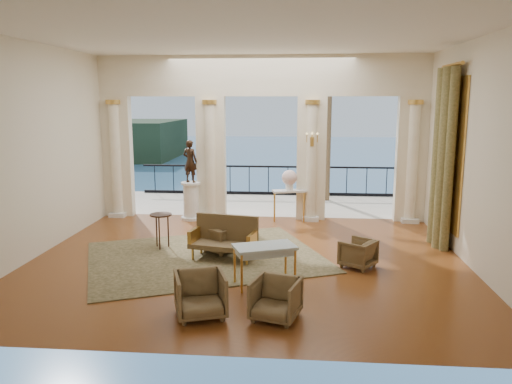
# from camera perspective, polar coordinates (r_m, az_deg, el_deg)

# --- Properties ---
(floor) EXTENTS (9.00, 9.00, 0.00)m
(floor) POSITION_cam_1_polar(r_m,az_deg,el_deg) (10.54, -1.06, -7.78)
(floor) COLOR #442210
(floor) RESTS_ON ground
(room_walls) EXTENTS (9.00, 9.00, 9.00)m
(room_walls) POSITION_cam_1_polar(r_m,az_deg,el_deg) (8.91, -1.88, 7.75)
(room_walls) COLOR #EDE3C7
(room_walls) RESTS_ON ground
(arcade) EXTENTS (9.00, 0.56, 4.50)m
(arcade) POSITION_cam_1_polar(r_m,az_deg,el_deg) (13.83, 0.56, 7.49)
(arcade) COLOR beige
(arcade) RESTS_ON ground
(terrace) EXTENTS (10.00, 3.60, 0.10)m
(terrace) POSITION_cam_1_polar(r_m,az_deg,el_deg) (16.14, 1.08, -1.52)
(terrace) COLOR #BEAF9D
(terrace) RESTS_ON ground
(balustrade) EXTENTS (9.00, 0.06, 1.03)m
(balustrade) POSITION_cam_1_polar(r_m,az_deg,el_deg) (17.62, 1.43, 1.02)
(balustrade) COLOR black
(balustrade) RESTS_ON terrace
(palm_tree) EXTENTS (2.00, 2.00, 4.50)m
(palm_tree) POSITION_cam_1_polar(r_m,az_deg,el_deg) (16.60, 8.41, 13.08)
(palm_tree) COLOR #4C3823
(palm_tree) RESTS_ON terrace
(headland) EXTENTS (22.00, 18.00, 6.00)m
(headland) POSITION_cam_1_polar(r_m,az_deg,el_deg) (86.00, -16.36, 5.83)
(headland) COLOR black
(headland) RESTS_ON sea
(sea) EXTENTS (160.00, 160.00, 0.00)m
(sea) POSITION_cam_1_polar(r_m,az_deg,el_deg) (70.58, 4.02, 2.85)
(sea) COLOR #2E6297
(sea) RESTS_ON ground
(curtain) EXTENTS (0.33, 1.40, 4.09)m
(curtain) POSITION_cam_1_polar(r_m,az_deg,el_deg) (11.97, 20.60, 3.66)
(curtain) COLOR #4D4C27
(curtain) RESTS_ON ground
(window_frame) EXTENTS (0.04, 1.60, 3.40)m
(window_frame) POSITION_cam_1_polar(r_m,az_deg,el_deg) (12.01, 21.48, 4.01)
(window_frame) COLOR gold
(window_frame) RESTS_ON room_walls
(wall_sconce) EXTENTS (0.30, 0.11, 0.33)m
(wall_sconce) POSITION_cam_1_polar(r_m,az_deg,el_deg) (13.51, 6.42, 5.85)
(wall_sconce) COLOR gold
(wall_sconce) RESTS_ON arcade
(rug) EXTENTS (5.82, 5.26, 0.02)m
(rug) POSITION_cam_1_polar(r_m,az_deg,el_deg) (10.77, -5.78, -7.38)
(rug) COLOR #2B2F18
(rug) RESTS_ON ground
(armchair_a) EXTENTS (0.93, 0.90, 0.77)m
(armchair_a) POSITION_cam_1_polar(r_m,az_deg,el_deg) (7.86, -6.38, -11.36)
(armchair_a) COLOR #43301C
(armchair_a) RESTS_ON ground
(armchair_b) EXTENTS (0.83, 0.80, 0.70)m
(armchair_b) POSITION_cam_1_polar(r_m,az_deg,el_deg) (7.74, 2.26, -11.92)
(armchair_b) COLOR #43301C
(armchair_b) RESTS_ON ground
(armchair_c) EXTENTS (0.81, 0.82, 0.62)m
(armchair_c) POSITION_cam_1_polar(r_m,az_deg,el_deg) (10.24, 11.56, -6.72)
(armchair_c) COLOR #43301C
(armchair_c) RESTS_ON ground
(armchair_d) EXTENTS (0.87, 0.86, 0.66)m
(armchair_d) POSITION_cam_1_polar(r_m,az_deg,el_deg) (11.00, -3.94, -5.24)
(armchair_d) COLOR #43301C
(armchair_d) RESTS_ON ground
(settee) EXTENTS (1.47, 0.86, 0.91)m
(settee) POSITION_cam_1_polar(r_m,az_deg,el_deg) (10.54, -3.61, -5.23)
(settee) COLOR #43301C
(settee) RESTS_ON ground
(game_table) EXTENTS (1.23, 0.95, 0.74)m
(game_table) POSITION_cam_1_polar(r_m,az_deg,el_deg) (8.97, 0.99, -6.60)
(game_table) COLOR silver
(game_table) RESTS_ON ground
(pedestal) EXTENTS (0.58, 0.58, 1.06)m
(pedestal) POSITION_cam_1_polar(r_m,az_deg,el_deg) (14.06, -7.43, -1.08)
(pedestal) COLOR silver
(pedestal) RESTS_ON ground
(statue) EXTENTS (0.50, 0.41, 1.17)m
(statue) POSITION_cam_1_polar(r_m,az_deg,el_deg) (13.88, -7.54, 3.51)
(statue) COLOR black
(statue) RESTS_ON pedestal
(console_table) EXTENTS (0.97, 0.59, 0.87)m
(console_table) POSITION_cam_1_polar(r_m,az_deg,el_deg) (13.75, 3.82, -0.39)
(console_table) COLOR silver
(console_table) RESTS_ON ground
(urn) EXTENTS (0.42, 0.42, 0.56)m
(urn) POSITION_cam_1_polar(r_m,az_deg,el_deg) (13.67, 3.85, 1.53)
(urn) COLOR white
(urn) RESTS_ON console_table
(side_table) EXTENTS (0.49, 0.49, 0.80)m
(side_table) POSITION_cam_1_polar(r_m,az_deg,el_deg) (11.36, -10.81, -3.04)
(side_table) COLOR black
(side_table) RESTS_ON ground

